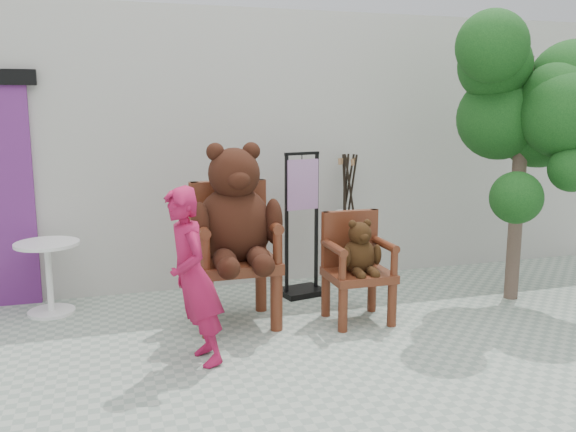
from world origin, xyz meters
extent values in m
plane|color=#949E8E|center=(0.00, 0.00, 0.00)|extent=(60.00, 60.00, 0.00)
cube|color=#B2AFA6|center=(0.00, 3.10, 1.50)|extent=(9.00, 1.00, 3.00)
cylinder|color=#491E0F|center=(-0.93, 1.11, 0.26)|extent=(0.11, 0.11, 0.52)
cylinder|color=#491E0F|center=(-0.93, 1.66, 0.26)|extent=(0.11, 0.11, 0.52)
cylinder|color=#491E0F|center=(-0.32, 1.11, 0.26)|extent=(0.11, 0.11, 0.52)
cylinder|color=#491E0F|center=(-0.32, 1.66, 0.26)|extent=(0.11, 0.11, 0.52)
cube|color=#491E0F|center=(-0.63, 1.39, 0.57)|extent=(0.74, 0.68, 0.10)
cube|color=#491E0F|center=(-0.63, 1.68, 0.95)|extent=(0.70, 0.10, 0.68)
cylinder|color=#491E0F|center=(-0.94, 1.68, 0.95)|extent=(0.10, 0.10, 0.68)
cylinder|color=#491E0F|center=(-0.94, 1.11, 0.77)|extent=(0.09, 0.09, 0.31)
cylinder|color=#491E0F|center=(-0.94, 1.39, 0.92)|extent=(0.10, 0.64, 0.10)
cylinder|color=#491E0F|center=(-0.31, 1.68, 0.95)|extent=(0.10, 0.10, 0.68)
cylinder|color=#491E0F|center=(-0.31, 1.11, 0.77)|extent=(0.09, 0.09, 0.31)
cylinder|color=#491E0F|center=(-0.31, 1.39, 0.92)|extent=(0.10, 0.64, 0.10)
ellipsoid|color=black|center=(-0.63, 1.42, 0.91)|extent=(0.69, 0.59, 0.73)
sphere|color=black|center=(-0.63, 1.39, 1.39)|extent=(0.46, 0.46, 0.46)
ellipsoid|color=black|center=(-0.63, 1.21, 1.35)|extent=(0.21, 0.17, 0.17)
sphere|color=black|center=(-0.79, 1.40, 1.59)|extent=(0.16, 0.16, 0.16)
sphere|color=black|center=(-0.46, 1.40, 1.59)|extent=(0.16, 0.16, 0.16)
ellipsoid|color=black|center=(-0.95, 1.27, 0.96)|extent=(0.16, 0.23, 0.42)
ellipsoid|color=black|center=(-0.78, 1.11, 0.67)|extent=(0.20, 0.41, 0.20)
sphere|color=black|center=(-0.78, 0.95, 0.65)|extent=(0.20, 0.20, 0.20)
ellipsoid|color=black|center=(-0.30, 1.27, 0.96)|extent=(0.16, 0.23, 0.42)
ellipsoid|color=black|center=(-0.47, 1.11, 0.67)|extent=(0.20, 0.41, 0.20)
sphere|color=black|center=(-0.47, 0.95, 0.65)|extent=(0.20, 0.20, 0.20)
cylinder|color=#491E0F|center=(0.23, 0.90, 0.20)|extent=(0.09, 0.09, 0.40)
cylinder|color=#491E0F|center=(0.23, 1.33, 0.20)|extent=(0.09, 0.09, 0.40)
cylinder|color=#491E0F|center=(0.72, 0.90, 0.20)|extent=(0.09, 0.09, 0.40)
cylinder|color=#491E0F|center=(0.72, 1.33, 0.20)|extent=(0.09, 0.09, 0.40)
cube|color=#491E0F|center=(0.47, 1.12, 0.44)|extent=(0.58, 0.53, 0.08)
cube|color=#491E0F|center=(0.47, 1.34, 0.74)|extent=(0.55, 0.08, 0.53)
cylinder|color=#491E0F|center=(0.23, 1.34, 0.74)|extent=(0.08, 0.08, 0.53)
cylinder|color=#491E0F|center=(0.23, 0.90, 0.60)|extent=(0.07, 0.07, 0.24)
cylinder|color=#491E0F|center=(0.23, 1.12, 0.72)|extent=(0.08, 0.50, 0.08)
cylinder|color=#491E0F|center=(0.72, 1.34, 0.74)|extent=(0.08, 0.08, 0.53)
cylinder|color=#491E0F|center=(0.72, 0.90, 0.60)|extent=(0.07, 0.07, 0.24)
cylinder|color=#491E0F|center=(0.72, 1.12, 0.72)|extent=(0.08, 0.50, 0.08)
ellipsoid|color=black|center=(0.47, 1.12, 0.62)|extent=(0.32, 0.27, 0.33)
sphere|color=black|center=(0.47, 1.11, 0.84)|extent=(0.21, 0.21, 0.21)
ellipsoid|color=black|center=(0.47, 1.02, 0.82)|extent=(0.10, 0.08, 0.08)
sphere|color=black|center=(0.40, 1.11, 0.93)|extent=(0.07, 0.07, 0.07)
sphere|color=black|center=(0.55, 1.11, 0.93)|extent=(0.07, 0.07, 0.07)
ellipsoid|color=black|center=(0.32, 1.05, 0.64)|extent=(0.07, 0.11, 0.19)
ellipsoid|color=black|center=(0.41, 0.98, 0.51)|extent=(0.09, 0.19, 0.09)
sphere|color=black|center=(0.41, 0.90, 0.50)|extent=(0.09, 0.09, 0.09)
ellipsoid|color=black|center=(0.63, 1.05, 0.64)|extent=(0.07, 0.11, 0.19)
ellipsoid|color=black|center=(0.54, 0.98, 0.51)|extent=(0.09, 0.19, 0.09)
sphere|color=black|center=(0.54, 0.90, 0.50)|extent=(0.09, 0.09, 0.09)
imported|color=#9F133E|center=(-1.12, 0.60, 0.70)|extent=(0.42, 0.56, 1.39)
cylinder|color=white|center=(-2.28, 2.18, 0.69)|extent=(0.60, 0.60, 0.03)
cylinder|color=white|center=(-2.28, 2.18, 0.35)|extent=(0.06, 0.06, 0.68)
cylinder|color=white|center=(-2.28, 2.18, 0.01)|extent=(0.44, 0.44, 0.03)
cube|color=black|center=(0.05, 2.00, 0.75)|extent=(0.04, 0.04, 1.50)
cube|color=black|center=(0.40, 2.07, 0.75)|extent=(0.04, 0.04, 1.50)
cube|color=black|center=(0.22, 2.04, 1.50)|extent=(0.40, 0.11, 0.03)
cube|color=black|center=(0.22, 2.04, 0.03)|extent=(0.51, 0.43, 0.06)
cube|color=#AC79B0|center=(0.23, 2.03, 1.18)|extent=(0.36, 0.11, 0.52)
cylinder|color=black|center=(0.22, 2.04, 1.47)|extent=(0.01, 0.01, 0.08)
cylinder|color=white|center=(0.88, 2.35, 0.44)|extent=(0.32, 0.32, 0.03)
cylinder|color=white|center=(0.96, 2.43, 0.22)|extent=(0.03, 0.03, 0.44)
cylinder|color=white|center=(0.79, 2.43, 0.22)|extent=(0.03, 0.03, 0.44)
cylinder|color=white|center=(0.79, 2.27, 0.22)|extent=(0.03, 0.03, 0.44)
cylinder|color=white|center=(0.96, 2.27, 0.22)|extent=(0.03, 0.03, 0.44)
cylinder|color=black|center=(0.86, 2.40, 1.05)|extent=(0.08, 0.05, 0.80)
cylinder|color=olive|center=(0.85, 2.42, 1.38)|extent=(0.04, 0.04, 0.07)
cylinder|color=black|center=(0.83, 2.35, 1.05)|extent=(0.04, 0.18, 0.79)
cylinder|color=olive|center=(0.77, 2.36, 1.38)|extent=(0.04, 0.05, 0.08)
cylinder|color=black|center=(0.88, 2.30, 1.05)|extent=(0.16, 0.03, 0.79)
cylinder|color=olive|center=(0.87, 2.25, 1.38)|extent=(0.05, 0.04, 0.08)
cylinder|color=black|center=(0.83, 2.37, 1.05)|extent=(0.06, 0.12, 0.80)
cylinder|color=olive|center=(0.80, 2.38, 1.38)|extent=(0.04, 0.04, 0.08)
cylinder|color=black|center=(0.92, 2.37, 1.05)|extent=(0.08, 0.14, 0.79)
cylinder|color=olive|center=(0.97, 2.39, 1.38)|extent=(0.04, 0.05, 0.08)
cylinder|color=black|center=(0.89, 2.40, 1.05)|extent=(0.14, 0.05, 0.80)
cylinder|color=olive|center=(0.90, 2.44, 1.38)|extent=(0.05, 0.04, 0.08)
cylinder|color=#433228|center=(2.28, 1.28, 1.23)|extent=(0.14, 0.14, 2.46)
sphere|color=black|center=(2.48, 0.94, 1.90)|extent=(0.83, 0.83, 0.83)
sphere|color=black|center=(2.54, 1.35, 1.77)|extent=(0.83, 0.83, 0.83)
sphere|color=black|center=(1.76, 1.10, 2.52)|extent=(0.67, 0.67, 0.67)
sphere|color=black|center=(2.14, 1.46, 1.86)|extent=(0.85, 0.85, 0.85)
sphere|color=black|center=(2.49, 1.05, 2.03)|extent=(0.75, 0.75, 0.75)
sphere|color=black|center=(2.01, 1.41, 2.37)|extent=(0.72, 0.72, 0.72)
sphere|color=black|center=(2.75, 1.15, 2.18)|extent=(0.89, 0.89, 0.89)
sphere|color=black|center=(1.93, 0.84, 1.14)|extent=(0.49, 0.49, 0.49)
sphere|color=black|center=(2.46, 0.76, 1.40)|extent=(0.44, 0.44, 0.44)
camera|label=1|loc=(-1.74, -3.89, 1.99)|focal=38.00mm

